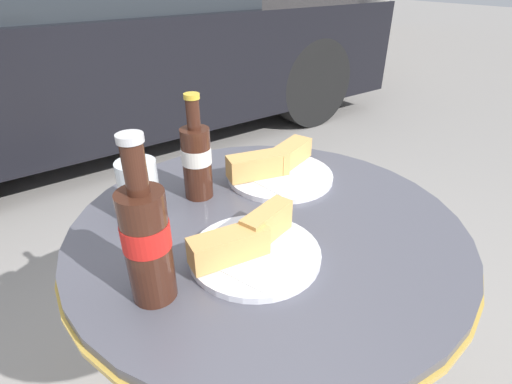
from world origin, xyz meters
TOP-DOWN VIEW (x-y plane):
  - bistro_table at (0.00, 0.00)m, footprint 0.77×0.77m
  - cola_bottle_left at (-0.06, 0.17)m, footprint 0.06×0.06m
  - cola_bottle_right at (-0.26, -0.05)m, footprint 0.07×0.07m
  - drinking_glass at (-0.19, 0.16)m, footprint 0.08×0.08m
  - lunch_plate_near at (-0.09, -0.07)m, footprint 0.23×0.23m
  - lunch_plate_far at (0.14, 0.14)m, footprint 0.25×0.25m
  - parked_car at (0.57, 2.65)m, footprint 4.32×1.69m

SIDE VIEW (x-z plane):
  - bistro_table at x=0.00m, z-range 0.20..0.97m
  - parked_car at x=0.57m, z-range -0.02..1.34m
  - lunch_plate_near at x=-0.09m, z-range 0.76..0.83m
  - lunch_plate_far at x=0.14m, z-range 0.76..0.82m
  - drinking_glass at x=-0.19m, z-range 0.77..0.89m
  - cola_bottle_left at x=-0.06m, z-range 0.75..0.97m
  - cola_bottle_right at x=-0.26m, z-range 0.74..1.00m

